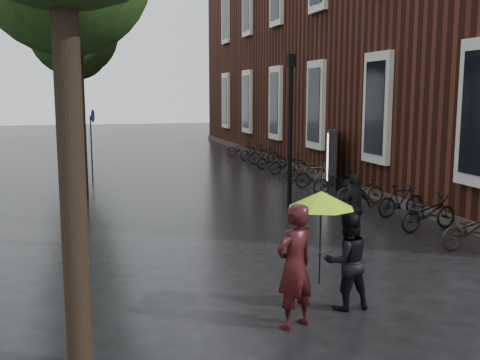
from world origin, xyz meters
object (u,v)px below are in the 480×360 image
object	(u,v)px
person_burgundy	(295,266)
lamp_post	(290,116)
parked_bicycles	(314,173)
person_black	(346,261)
pedestrian_walking	(355,208)
ad_lightbox	(331,159)

from	to	relation	value
person_burgundy	lamp_post	world-z (taller)	lamp_post
parked_bicycles	person_black	bearing A→B (deg)	-110.77
pedestrian_walking	ad_lightbox	distance (m)	7.73
ad_lightbox	lamp_post	xyz separation A→B (m)	(-2.86, -3.21, 1.73)
person_black	parked_bicycles	bearing A→B (deg)	-112.35
ad_lightbox	lamp_post	bearing A→B (deg)	-108.30
pedestrian_walking	parked_bicycles	distance (m)	8.19
parked_bicycles	lamp_post	size ratio (longest dim) A/B	4.39
person_burgundy	parked_bicycles	distance (m)	13.33
person_black	pedestrian_walking	xyz separation A→B (m)	(2.11, 3.83, 0.00)
person_black	pedestrian_walking	bearing A→B (deg)	-120.40
person_black	lamp_post	distance (m)	8.33
person_burgundy	person_black	world-z (taller)	person_burgundy
parked_bicycles	ad_lightbox	xyz separation A→B (m)	(0.42, -0.62, 0.62)
person_burgundy	pedestrian_walking	world-z (taller)	person_burgundy
parked_bicycles	lamp_post	distance (m)	5.12
person_burgundy	lamp_post	xyz separation A→B (m)	(3.05, 8.30, 1.86)
parked_bicycles	person_burgundy	bearing A→B (deg)	-114.39
ad_lightbox	lamp_post	distance (m)	4.64
person_black	lamp_post	bearing A→B (deg)	-105.76
pedestrian_walking	parked_bicycles	size ratio (longest dim) A/B	0.08
person_burgundy	ad_lightbox	distance (m)	12.94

